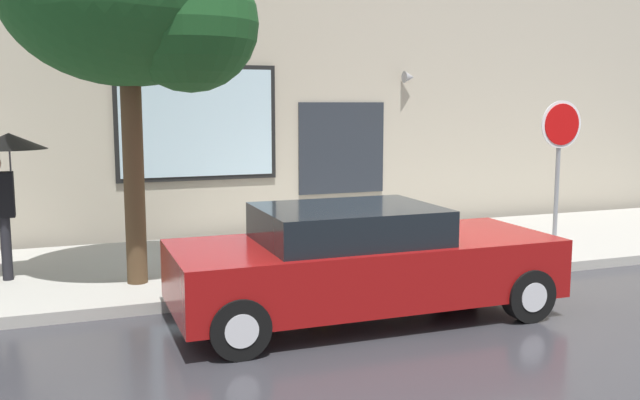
{
  "coord_description": "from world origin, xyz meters",
  "views": [
    {
      "loc": [
        -3.45,
        -7.43,
        2.58
      ],
      "look_at": [
        -0.04,
        1.8,
        1.2
      ],
      "focal_mm": 38.83,
      "sensor_mm": 36.0,
      "label": 1
    }
  ],
  "objects_px": {
    "fire_hydrant": "(325,245)",
    "stop_sign": "(560,146)",
    "street_tree": "(140,0)",
    "pedestrian_with_umbrella": "(4,164)",
    "parked_car": "(362,262)"
  },
  "relations": [
    {
      "from": "parked_car",
      "to": "stop_sign",
      "type": "distance_m",
      "value": 4.65
    },
    {
      "from": "pedestrian_with_umbrella",
      "to": "street_tree",
      "type": "distance_m",
      "value": 2.92
    },
    {
      "from": "fire_hydrant",
      "to": "street_tree",
      "type": "distance_m",
      "value": 4.24
    },
    {
      "from": "street_tree",
      "to": "stop_sign",
      "type": "height_order",
      "value": "street_tree"
    },
    {
      "from": "parked_car",
      "to": "fire_hydrant",
      "type": "distance_m",
      "value": 1.95
    },
    {
      "from": "parked_car",
      "to": "stop_sign",
      "type": "bearing_deg",
      "value": 21.47
    },
    {
      "from": "fire_hydrant",
      "to": "stop_sign",
      "type": "bearing_deg",
      "value": -4.17
    },
    {
      "from": "street_tree",
      "to": "fire_hydrant",
      "type": "bearing_deg",
      "value": -1.08
    },
    {
      "from": "stop_sign",
      "to": "pedestrian_with_umbrella",
      "type": "bearing_deg",
      "value": 171.8
    },
    {
      "from": "pedestrian_with_umbrella",
      "to": "street_tree",
      "type": "bearing_deg",
      "value": -25.57
    },
    {
      "from": "parked_car",
      "to": "street_tree",
      "type": "height_order",
      "value": "street_tree"
    },
    {
      "from": "fire_hydrant",
      "to": "stop_sign",
      "type": "distance_m",
      "value": 4.18
    },
    {
      "from": "fire_hydrant",
      "to": "street_tree",
      "type": "xyz_separation_m",
      "value": [
        -2.54,
        0.05,
        3.39
      ]
    },
    {
      "from": "pedestrian_with_umbrella",
      "to": "stop_sign",
      "type": "bearing_deg",
      "value": -8.2
    },
    {
      "from": "parked_car",
      "to": "pedestrian_with_umbrella",
      "type": "relative_size",
      "value": 2.27
    }
  ]
}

